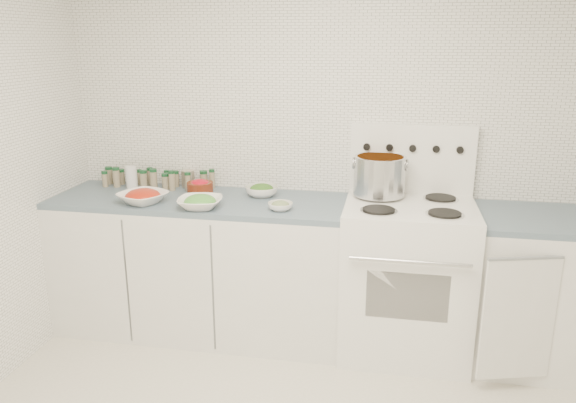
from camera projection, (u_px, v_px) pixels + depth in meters
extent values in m
cube|color=white|center=(336.00, 139.00, 3.59)|extent=(3.50, 0.02, 2.50)
cube|color=white|center=(202.00, 267.00, 3.66)|extent=(1.85, 0.62, 0.86)
cube|color=#475B6B|center=(199.00, 201.00, 3.53)|extent=(1.85, 0.62, 0.03)
cube|color=white|center=(406.00, 279.00, 3.40)|extent=(0.76, 0.65, 0.92)
cube|color=black|center=(407.00, 296.00, 3.09)|extent=(0.45, 0.01, 0.28)
cylinder|color=silver|center=(410.00, 262.00, 2.99)|extent=(0.65, 0.02, 0.02)
cube|color=white|center=(411.00, 206.00, 3.28)|extent=(0.76, 0.65, 0.01)
cube|color=white|center=(412.00, 159.00, 3.49)|extent=(0.76, 0.06, 0.43)
cylinder|color=silver|center=(379.00, 211.00, 3.15)|extent=(0.21, 0.21, 0.01)
cylinder|color=black|center=(379.00, 210.00, 3.15)|extent=(0.18, 0.18, 0.01)
cylinder|color=silver|center=(445.00, 214.00, 3.09)|extent=(0.21, 0.21, 0.01)
cylinder|color=black|center=(445.00, 213.00, 3.09)|extent=(0.18, 0.18, 0.01)
cylinder|color=silver|center=(380.00, 196.00, 3.46)|extent=(0.21, 0.21, 0.01)
cylinder|color=black|center=(380.00, 195.00, 3.45)|extent=(0.18, 0.18, 0.01)
cylinder|color=silver|center=(441.00, 199.00, 3.39)|extent=(0.21, 0.21, 0.01)
cylinder|color=black|center=(441.00, 198.00, 3.39)|extent=(0.18, 0.18, 0.01)
cylinder|color=black|center=(367.00, 147.00, 3.49)|extent=(0.04, 0.02, 0.04)
cylinder|color=black|center=(390.00, 147.00, 3.46)|extent=(0.04, 0.02, 0.04)
cylinder|color=black|center=(413.00, 148.00, 3.44)|extent=(0.04, 0.02, 0.04)
cylinder|color=black|center=(436.00, 149.00, 3.41)|extent=(0.04, 0.02, 0.04)
cylinder|color=black|center=(460.00, 150.00, 3.39)|extent=(0.04, 0.02, 0.04)
cube|color=white|center=(549.00, 294.00, 3.28)|extent=(0.89, 0.62, 0.86)
cube|color=#475B6B|center=(560.00, 220.00, 3.15)|extent=(0.89, 0.62, 0.03)
cube|color=white|center=(518.00, 320.00, 2.98)|extent=(0.39, 0.13, 0.70)
cylinder|color=silver|center=(379.00, 176.00, 3.41)|extent=(0.31, 0.31, 0.24)
cylinder|color=orange|center=(380.00, 159.00, 3.38)|extent=(0.28, 0.28, 0.03)
torus|color=silver|center=(353.00, 163.00, 3.42)|extent=(0.01, 0.08, 0.08)
torus|color=silver|center=(407.00, 165.00, 3.36)|extent=(0.01, 0.08, 0.08)
imported|color=white|center=(143.00, 198.00, 3.42)|extent=(0.36, 0.36, 0.07)
ellipsoid|color=#AE1A0E|center=(143.00, 196.00, 3.41)|extent=(0.20, 0.20, 0.09)
imported|color=white|center=(200.00, 203.00, 3.31)|extent=(0.29, 0.29, 0.06)
ellipsoid|color=#2A802E|center=(200.00, 201.00, 3.31)|extent=(0.19, 0.19, 0.08)
imported|color=white|center=(262.00, 191.00, 3.57)|extent=(0.25, 0.25, 0.07)
ellipsoid|color=#215117|center=(262.00, 188.00, 3.57)|extent=(0.15, 0.15, 0.07)
imported|color=white|center=(280.00, 206.00, 3.28)|extent=(0.15, 0.15, 0.05)
ellipsoid|color=#2F4F1F|center=(280.00, 204.00, 3.28)|extent=(0.10, 0.10, 0.05)
cylinder|color=#612210|center=(200.00, 189.00, 3.59)|extent=(0.17, 0.17, 0.08)
ellipsoid|color=red|center=(200.00, 184.00, 3.59)|extent=(0.12, 0.12, 0.06)
cylinder|color=white|center=(132.00, 177.00, 3.75)|extent=(0.09, 0.09, 0.15)
cylinder|color=#B8AA9B|center=(188.00, 179.00, 3.79)|extent=(0.09, 0.09, 0.11)
cylinder|color=gray|center=(109.00, 177.00, 3.87)|extent=(0.05, 0.05, 0.10)
cylinder|color=#124121|center=(108.00, 168.00, 3.85)|extent=(0.05, 0.05, 0.02)
cylinder|color=gray|center=(122.00, 178.00, 3.86)|extent=(0.04, 0.04, 0.09)
cylinder|color=#124121|center=(121.00, 171.00, 3.85)|extent=(0.05, 0.05, 0.02)
cylinder|color=gray|center=(139.00, 178.00, 3.86)|extent=(0.04, 0.04, 0.09)
cylinder|color=#124121|center=(138.00, 171.00, 3.84)|extent=(0.04, 0.04, 0.02)
cylinder|color=gray|center=(150.00, 178.00, 3.84)|extent=(0.04, 0.04, 0.10)
cylinder|color=#124121|center=(150.00, 169.00, 3.82)|extent=(0.04, 0.04, 0.02)
cylinder|color=gray|center=(167.00, 179.00, 3.82)|extent=(0.04, 0.04, 0.09)
cylinder|color=#124121|center=(167.00, 172.00, 3.80)|extent=(0.04, 0.04, 0.02)
cylinder|color=gray|center=(176.00, 180.00, 3.80)|extent=(0.04, 0.04, 0.09)
cylinder|color=#124121|center=(176.00, 172.00, 3.78)|extent=(0.04, 0.04, 0.02)
cylinder|color=gray|center=(204.00, 181.00, 3.76)|extent=(0.05, 0.05, 0.10)
cylinder|color=#124121|center=(203.00, 172.00, 3.75)|extent=(0.05, 0.05, 0.02)
cylinder|color=gray|center=(212.00, 180.00, 3.75)|extent=(0.04, 0.04, 0.11)
cylinder|color=#124121|center=(212.00, 171.00, 3.73)|extent=(0.04, 0.04, 0.02)
cylinder|color=gray|center=(105.00, 180.00, 3.80)|extent=(0.04, 0.04, 0.09)
cylinder|color=#124121|center=(104.00, 173.00, 3.78)|extent=(0.04, 0.04, 0.02)
cylinder|color=gray|center=(117.00, 178.00, 3.79)|extent=(0.05, 0.05, 0.12)
cylinder|color=#124121|center=(116.00, 169.00, 3.77)|extent=(0.05, 0.05, 0.02)
cylinder|color=gray|center=(144.00, 181.00, 3.76)|extent=(0.05, 0.05, 0.10)
cylinder|color=#124121|center=(143.00, 172.00, 3.74)|extent=(0.05, 0.05, 0.02)
cylinder|color=gray|center=(154.00, 180.00, 3.74)|extent=(0.05, 0.05, 0.12)
cylinder|color=#124121|center=(153.00, 170.00, 3.72)|extent=(0.05, 0.05, 0.02)
cylinder|color=gray|center=(166.00, 183.00, 3.73)|extent=(0.05, 0.05, 0.09)
cylinder|color=#124121|center=(165.00, 175.00, 3.72)|extent=(0.05, 0.05, 0.02)
cylinder|color=gray|center=(172.00, 182.00, 3.70)|extent=(0.04, 0.04, 0.11)
cylinder|color=#124121|center=(171.00, 172.00, 3.68)|extent=(0.04, 0.04, 0.02)
cylinder|color=gray|center=(188.00, 183.00, 3.70)|extent=(0.04, 0.04, 0.11)
cylinder|color=#124121|center=(188.00, 174.00, 3.68)|extent=(0.04, 0.04, 0.02)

